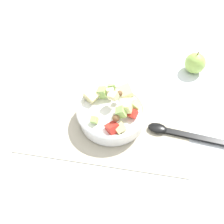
# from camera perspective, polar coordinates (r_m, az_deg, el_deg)

# --- Properties ---
(ground_plane) EXTENTS (2.40, 2.40, 0.00)m
(ground_plane) POSITION_cam_1_polar(r_m,az_deg,el_deg) (0.85, -0.93, -1.76)
(ground_plane) COLOR silver
(placemat) EXTENTS (0.50, 0.32, 0.01)m
(placemat) POSITION_cam_1_polar(r_m,az_deg,el_deg) (0.85, -0.94, -1.64)
(placemat) COLOR #BCB299
(placemat) RESTS_ON ground_plane
(salad_bowl) EXTENTS (0.21, 0.21, 0.10)m
(salad_bowl) POSITION_cam_1_polar(r_m,az_deg,el_deg) (0.82, 0.08, -0.14)
(salad_bowl) COLOR white
(salad_bowl) RESTS_ON placemat
(serving_spoon) EXTENTS (0.25, 0.05, 0.01)m
(serving_spoon) POSITION_cam_1_polar(r_m,az_deg,el_deg) (0.83, 13.08, -4.11)
(serving_spoon) COLOR black
(serving_spoon) RESTS_ON placemat
(whole_apple) EXTENTS (0.07, 0.07, 0.09)m
(whole_apple) POSITION_cam_1_polar(r_m,az_deg,el_deg) (1.03, 16.81, 9.68)
(whole_apple) COLOR #9EC656
(whole_apple) RESTS_ON ground_plane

